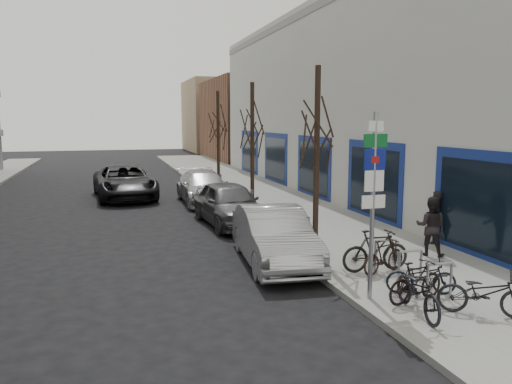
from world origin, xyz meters
TOP-DOWN VIEW (x-y plane):
  - ground at (0.00, 0.00)m, footprint 120.00×120.00m
  - sidewalk_east at (4.50, 10.00)m, footprint 5.00×70.00m
  - commercial_building at (17.00, 16.00)m, footprint 20.00×32.00m
  - brick_building_far at (13.00, 40.00)m, footprint 12.00×14.00m
  - tan_building_far at (13.50, 55.00)m, footprint 13.00×12.00m
  - highway_sign_pole at (2.40, -0.01)m, footprint 0.55×0.10m
  - bike_rack at (3.80, 0.60)m, footprint 0.66×2.26m
  - tree_near at (2.60, 3.50)m, footprint 1.80×1.80m
  - tree_mid at (2.60, 10.00)m, footprint 1.80×1.80m
  - tree_far at (2.60, 16.50)m, footprint 1.80×1.80m
  - meter_front at (2.15, 3.00)m, footprint 0.10×0.08m
  - meter_mid at (2.15, 8.50)m, footprint 0.10×0.08m
  - meter_back at (2.15, 14.00)m, footprint 0.10×0.08m
  - bike_near_left at (2.87, -1.09)m, footprint 0.81×1.91m
  - bike_near_right at (3.21, -0.51)m, footprint 1.61×0.79m
  - bike_mid_curb at (3.64, -0.08)m, footprint 1.61×1.01m
  - bike_mid_inner at (3.51, 1.70)m, footprint 1.87×0.62m
  - bike_far_curb at (4.10, -1.51)m, footprint 1.77×1.45m
  - bike_far_inner at (3.63, 1.50)m, footprint 1.55×0.90m
  - parked_car_front at (1.38, 3.57)m, footprint 2.12×4.97m
  - parked_car_mid at (1.40, 9.04)m, footprint 2.30×5.02m
  - parked_car_back at (1.40, 14.37)m, footprint 2.18×5.33m
  - lane_car at (-2.24, 17.00)m, footprint 3.30×6.33m
  - pedestrian_near at (6.80, 3.81)m, footprint 0.72×0.70m
  - pedestrian_far at (5.81, 2.64)m, footprint 0.77×0.74m

SIDE VIEW (x-z plane):
  - ground at x=0.00m, z-range 0.00..0.00m
  - sidewalk_east at x=4.50m, z-range 0.00..0.15m
  - bike_far_inner at x=3.63m, z-range 0.15..1.05m
  - bike_near_right at x=3.21m, z-range 0.15..1.09m
  - bike_mid_curb at x=3.64m, z-range 0.15..1.10m
  - bike_rack at x=3.80m, z-range 0.24..1.07m
  - bike_far_curb at x=4.10m, z-range 0.15..1.24m
  - bike_mid_inner at x=3.51m, z-range 0.15..1.27m
  - bike_near_left at x=2.87m, z-range 0.15..1.28m
  - parked_car_back at x=1.40m, z-range 0.00..1.55m
  - parked_car_front at x=1.38m, z-range 0.00..1.59m
  - parked_car_mid at x=1.40m, z-range 0.00..1.67m
  - lane_car at x=-2.24m, z-range 0.00..1.70m
  - meter_front at x=2.15m, z-range 0.28..1.55m
  - meter_mid at x=2.15m, z-range 0.28..1.55m
  - meter_back at x=2.15m, z-range 0.28..1.55m
  - pedestrian_near at x=6.80m, z-range 0.15..1.82m
  - pedestrian_far at x=5.81m, z-range 0.15..1.88m
  - highway_sign_pole at x=2.40m, z-range 0.36..4.56m
  - brick_building_far at x=13.00m, z-range 0.00..8.00m
  - tree_near at x=2.60m, z-range 1.35..6.85m
  - tree_mid at x=2.60m, z-range 1.35..6.85m
  - tree_far at x=2.60m, z-range 1.35..6.85m
  - tan_building_far at x=13.50m, z-range 0.00..9.00m
  - commercial_building at x=17.00m, z-range 0.00..10.00m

